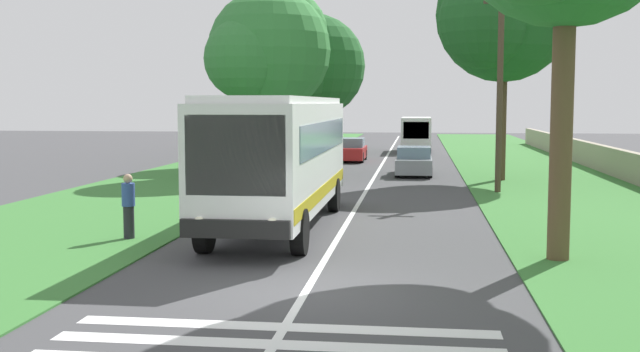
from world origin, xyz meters
TOP-DOWN VIEW (x-y plane):
  - ground at (0.00, 0.00)m, footprint 160.00×160.00m
  - grass_verge_left at (15.00, 8.20)m, footprint 120.00×8.00m
  - grass_verge_right at (15.00, -8.20)m, footprint 120.00×8.00m
  - centre_line at (15.00, 0.00)m, footprint 110.00×0.16m
  - coach_bus at (7.43, 1.80)m, footprint 11.16×2.62m
  - trailing_car_0 at (24.15, -1.88)m, footprint 4.30×1.78m
  - trailing_car_1 at (33.05, 2.03)m, footprint 4.30×1.78m
  - trailing_minibus_0 at (42.66, -1.93)m, footprint 6.00×2.14m
  - roadside_tree_left_0 at (23.05, 5.26)m, footprint 7.25×5.96m
  - roadside_tree_left_1 at (40.57, 5.63)m, footprint 9.43×7.53m
  - roadside_tree_left_2 at (30.51, 5.83)m, footprint 6.02×5.01m
  - roadside_tree_right_0 at (21.80, -5.67)m, footprint 7.31×6.10m
  - utility_pole at (16.99, -5.25)m, footprint 0.24×1.40m
  - pedestrian at (4.96, 5.39)m, footprint 0.34×0.34m

SIDE VIEW (x-z plane):
  - ground at x=0.00m, z-range 0.00..0.00m
  - centre_line at x=15.00m, z-range 0.00..0.01m
  - grass_verge_left at x=15.00m, z-range 0.00..0.04m
  - grass_verge_right at x=15.00m, z-range 0.00..0.04m
  - trailing_car_0 at x=24.15m, z-range -0.05..1.38m
  - trailing_car_1 at x=33.05m, z-range -0.05..1.38m
  - pedestrian at x=4.96m, z-range 0.06..1.75m
  - trailing_minibus_0 at x=42.66m, z-range 0.28..2.81m
  - coach_bus at x=7.43m, z-range 0.28..4.01m
  - utility_pole at x=16.99m, z-range 0.18..8.23m
  - roadside_tree_left_0 at x=23.05m, z-range 1.40..10.43m
  - roadside_tree_left_1 at x=40.57m, z-range 1.02..10.85m
  - roadside_tree_right_0 at x=21.80m, z-range 2.10..12.66m
  - roadside_tree_left_2 at x=30.51m, z-range 2.41..12.49m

